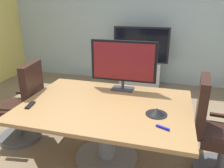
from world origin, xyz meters
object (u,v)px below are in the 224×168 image
object	(u,v)px
office_chair_left	(23,109)
office_chair_right	(215,136)
conference_phone	(157,112)
conference_table	(106,117)
wall_display_unit	(140,66)
tv_monitor	(123,63)
remote_control	(30,105)

from	to	relation	value
office_chair_left	office_chair_right	size ratio (longest dim) A/B	1.00
office_chair_left	conference_phone	distance (m)	1.79
conference_table	wall_display_unit	world-z (taller)	wall_display_unit
conference_table	tv_monitor	size ratio (longest dim) A/B	2.22
conference_phone	remote_control	world-z (taller)	conference_phone
conference_table	remote_control	distance (m)	0.86
tv_monitor	conference_phone	xyz separation A→B (m)	(0.49, -0.60, -0.33)
wall_display_unit	remote_control	xyz separation A→B (m)	(-0.78, -2.93, 0.29)
tv_monitor	office_chair_right	bearing A→B (deg)	-20.13
office_chair_left	wall_display_unit	size ratio (longest dim) A/B	0.83
conference_table	tv_monitor	bearing A→B (deg)	80.70
office_chair_left	office_chair_right	world-z (taller)	same
tv_monitor	wall_display_unit	xyz separation A→B (m)	(-0.09, 2.17, -0.64)
office_chair_right	tv_monitor	world-z (taller)	tv_monitor
office_chair_left	conference_phone	world-z (taller)	office_chair_left
office_chair_right	conference_phone	xyz separation A→B (m)	(-0.62, -0.20, 0.30)
office_chair_left	tv_monitor	xyz separation A→B (m)	(1.27, 0.40, 0.63)
office_chair_left	remote_control	xyz separation A→B (m)	(0.39, -0.37, 0.28)
wall_display_unit	office_chair_right	bearing A→B (deg)	-65.03
wall_display_unit	remote_control	world-z (taller)	wall_display_unit
office_chair_right	remote_control	bearing A→B (deg)	105.83
remote_control	conference_phone	bearing A→B (deg)	-2.84
wall_display_unit	conference_table	bearing A→B (deg)	-89.79
conference_table	office_chair_left	distance (m)	1.20
conference_table	office_chair_left	size ratio (longest dim) A/B	1.71
tv_monitor	wall_display_unit	bearing A→B (deg)	92.40
tv_monitor	office_chair_left	bearing A→B (deg)	-162.58
conference_table	remote_control	world-z (taller)	remote_control
remote_control	office_chair_left	bearing A→B (deg)	127.48
conference_table	remote_control	xyz separation A→B (m)	(-0.79, -0.27, 0.18)
tv_monitor	remote_control	world-z (taller)	tv_monitor
office_chair_right	conference_phone	distance (m)	0.72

